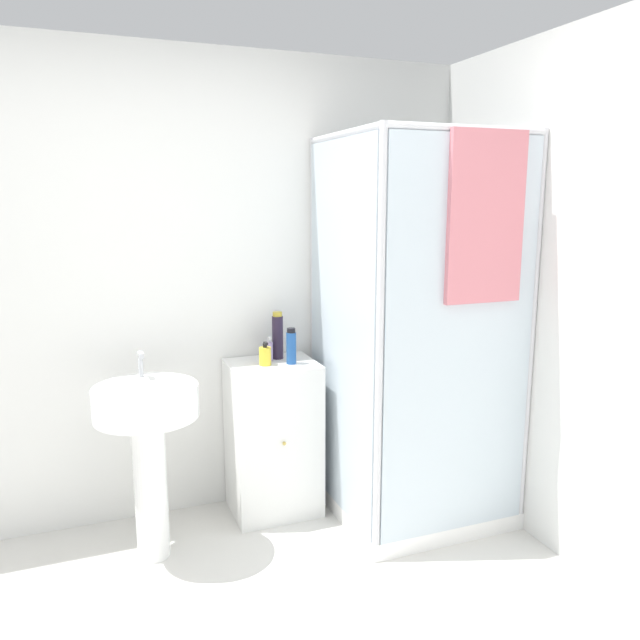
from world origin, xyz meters
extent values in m
cube|color=white|center=(0.00, 1.70, 1.25)|extent=(6.40, 0.06, 2.50)
cube|color=white|center=(1.23, 1.23, 0.04)|extent=(0.88, 0.88, 0.09)
cylinder|color=silver|center=(1.65, 1.65, 1.03)|extent=(0.04, 0.04, 2.06)
cylinder|color=silver|center=(0.80, 1.65, 1.03)|extent=(0.04, 0.04, 2.06)
cylinder|color=silver|center=(1.65, 0.80, 1.03)|extent=(0.04, 0.04, 2.06)
cylinder|color=silver|center=(0.80, 0.80, 1.03)|extent=(0.04, 0.04, 2.06)
cylinder|color=silver|center=(1.23, 0.80, 2.04)|extent=(0.85, 0.04, 0.04)
cylinder|color=silver|center=(1.23, 1.65, 2.04)|extent=(0.85, 0.04, 0.04)
cylinder|color=silver|center=(0.80, 1.23, 2.04)|extent=(0.04, 0.85, 0.04)
cylinder|color=silver|center=(1.65, 1.23, 2.04)|extent=(0.04, 0.85, 0.04)
cube|color=silver|center=(1.23, 0.79, 1.06)|extent=(0.81, 0.01, 1.93)
cube|color=silver|center=(0.79, 1.23, 1.06)|extent=(0.01, 0.81, 1.93)
cylinder|color=#B7BABF|center=(1.45, 1.59, 0.86)|extent=(0.02, 0.02, 1.54)
cylinder|color=#B7BABF|center=(1.45, 1.54, 1.65)|extent=(0.07, 0.07, 0.04)
cube|color=#D1757F|center=(1.32, 0.77, 1.64)|extent=(0.40, 0.03, 0.79)
cube|color=white|center=(0.49, 1.47, 0.43)|extent=(0.47, 0.38, 0.86)
sphere|color=gold|center=(0.49, 1.27, 0.47)|extent=(0.02, 0.02, 0.02)
cylinder|color=white|center=(-0.19, 1.25, 0.36)|extent=(0.16, 0.16, 0.72)
cylinder|color=white|center=(-0.19, 1.25, 0.79)|extent=(0.49, 0.49, 0.15)
cylinder|color=#B7BABF|center=(-0.19, 1.42, 0.93)|extent=(0.02, 0.02, 0.13)
cube|color=#B7BABF|center=(-0.19, 1.38, 0.99)|extent=(0.02, 0.07, 0.02)
cylinder|color=yellow|center=(0.45, 1.44, 0.91)|extent=(0.06, 0.06, 0.10)
cylinder|color=black|center=(0.45, 1.44, 0.97)|extent=(0.02, 0.02, 0.02)
cube|color=black|center=(0.45, 1.43, 0.98)|extent=(0.02, 0.04, 0.01)
cylinder|color=#281E33|center=(0.55, 1.55, 0.98)|extent=(0.06, 0.06, 0.24)
cylinder|color=gold|center=(0.55, 1.55, 1.11)|extent=(0.05, 0.05, 0.02)
cylinder|color=#1E4C93|center=(0.59, 1.42, 0.94)|extent=(0.05, 0.05, 0.17)
cylinder|color=black|center=(0.59, 1.42, 1.04)|extent=(0.05, 0.05, 0.02)
cylinder|color=#B299C6|center=(0.50, 1.53, 0.91)|extent=(0.04, 0.04, 0.10)
cylinder|color=silver|center=(0.50, 1.53, 0.97)|extent=(0.01, 0.01, 0.02)
cube|color=silver|center=(0.50, 1.52, 0.99)|extent=(0.01, 0.02, 0.01)
camera|label=1|loc=(-0.44, -1.66, 1.74)|focal=35.00mm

